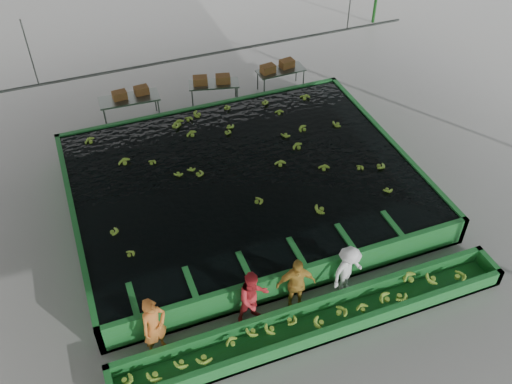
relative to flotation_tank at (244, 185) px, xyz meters
name	(u,v)px	position (x,y,z in m)	size (l,w,h in m)	color
ground	(262,229)	(0.00, -1.50, -0.45)	(80.00, 80.00, 0.00)	gray
shed_roof	(264,74)	(0.00, -1.50, 4.55)	(20.00, 22.00, 0.04)	gray
shed_posts	(263,160)	(0.00, -1.50, 2.05)	(20.00, 22.00, 5.00)	#1C5E1C
flotation_tank	(244,185)	(0.00, 0.00, 0.00)	(10.00, 8.00, 0.90)	#1E6F2C
tank_water	(244,175)	(0.00, 0.00, 0.40)	(9.70, 7.70, 0.00)	black
sorting_trough	(317,322)	(0.00, -5.10, -0.20)	(10.00, 1.00, 0.50)	#1E6F2C
cableway_rail	(205,55)	(0.00, 3.50, 2.55)	(0.08, 0.08, 14.00)	#59605B
rail_hanger_left	(30,53)	(-5.00, 3.50, 3.55)	(0.04, 0.04, 2.00)	#59605B
rail_hanger_right	(350,0)	(5.00, 3.50, 3.55)	(0.04, 0.04, 2.00)	#59605B
worker_a	(154,327)	(-3.71, -4.30, 0.42)	(0.64, 0.42, 1.75)	orange
worker_b	(253,298)	(-1.34, -4.30, 0.37)	(0.79, 0.62, 1.63)	red
worker_c	(296,284)	(-0.24, -4.30, 0.38)	(0.98, 0.41, 1.66)	gold
worker_d	(348,270)	(1.19, -4.30, 0.30)	(0.97, 0.56, 1.51)	white
packing_table_left	(131,109)	(-2.33, 5.23, 0.02)	(2.07, 0.83, 0.94)	#59605B
packing_table_mid	(214,93)	(0.76, 5.30, -0.04)	(1.81, 0.73, 0.82)	#59605B
packing_table_right	(281,79)	(3.43, 5.33, -0.04)	(1.81, 0.72, 0.82)	#59605B
box_stack_left	(131,96)	(-2.24, 5.33, 0.49)	(1.26, 0.35, 0.27)	brown
box_stack_mid	(212,83)	(0.70, 5.33, 0.38)	(1.34, 0.37, 0.29)	brown
box_stack_right	(277,70)	(3.31, 5.38, 0.38)	(1.35, 0.37, 0.29)	brown
floating_bananas	(235,159)	(0.00, 0.80, 0.40)	(8.70, 5.93, 0.12)	#89BB34
trough_bananas	(318,318)	(0.00, -5.10, -0.05)	(9.17, 0.61, 0.12)	#89BB34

